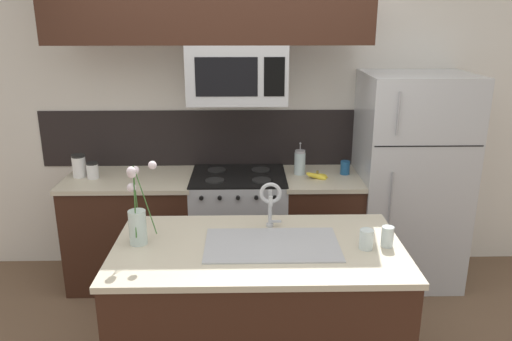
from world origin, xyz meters
TOP-DOWN VIEW (x-y plane):
  - rear_partition at (0.30, 1.28)m, footprint 5.20×0.10m
  - splash_band at (0.00, 1.22)m, footprint 3.35×0.01m
  - back_counter_left at (-0.88, 0.90)m, footprint 1.03×0.65m
  - back_counter_right at (0.68, 0.90)m, footprint 0.63×0.65m
  - stove_range at (0.00, 0.90)m, footprint 0.76×0.64m
  - microwave at (0.00, 0.88)m, footprint 0.74×0.40m
  - upper_cabinet_band at (-0.20, 0.85)m, footprint 2.35×0.34m
  - refrigerator at (1.39, 0.92)m, footprint 0.83×0.74m
  - storage_jar_tall at (-1.28, 0.93)m, footprint 0.11×0.11m
  - storage_jar_medium at (-1.16, 0.89)m, footprint 0.09×0.09m
  - banana_bunch at (0.63, 0.84)m, footprint 0.19×0.12m
  - french_press at (0.50, 0.96)m, footprint 0.09×0.09m
  - coffee_tin at (0.87, 0.95)m, footprint 0.08×0.08m
  - island_counter at (0.13, -0.35)m, footprint 1.64×0.89m
  - kitchen_sink at (0.21, -0.35)m, footprint 0.76×0.44m
  - sink_faucet at (0.21, -0.13)m, footprint 0.14×0.14m
  - drinking_glass at (0.73, -0.40)m, footprint 0.08×0.08m
  - spare_glass at (0.85, -0.37)m, footprint 0.07×0.07m
  - flower_vase at (-0.55, -0.31)m, footprint 0.18×0.20m

SIDE VIEW (x-z plane):
  - island_counter at x=0.13m, z-range 0.00..0.91m
  - back_counter_left at x=-0.88m, z-range 0.00..0.91m
  - back_counter_right at x=0.68m, z-range 0.00..0.91m
  - stove_range at x=0.00m, z-range 0.00..0.93m
  - kitchen_sink at x=0.21m, z-range 0.76..0.92m
  - refrigerator at x=1.39m, z-range 0.00..1.73m
  - banana_bunch at x=0.63m, z-range 0.89..0.97m
  - coffee_tin at x=0.87m, z-range 0.91..1.02m
  - drinking_glass at x=0.73m, z-range 0.91..1.02m
  - spare_glass at x=0.85m, z-range 0.91..1.03m
  - storage_jar_medium at x=-1.16m, z-range 0.91..1.04m
  - storage_jar_tall at x=-1.28m, z-range 0.91..1.09m
  - french_press at x=0.50m, z-range 0.88..1.14m
  - flower_vase at x=-0.55m, z-range 0.81..1.31m
  - sink_faucet at x=0.21m, z-range 0.95..1.26m
  - splash_band at x=0.00m, z-range 0.91..1.39m
  - rear_partition at x=0.30m, z-range 0.00..2.60m
  - microwave at x=0.00m, z-range 1.51..1.95m
  - upper_cabinet_band at x=-0.20m, z-range 1.95..2.55m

